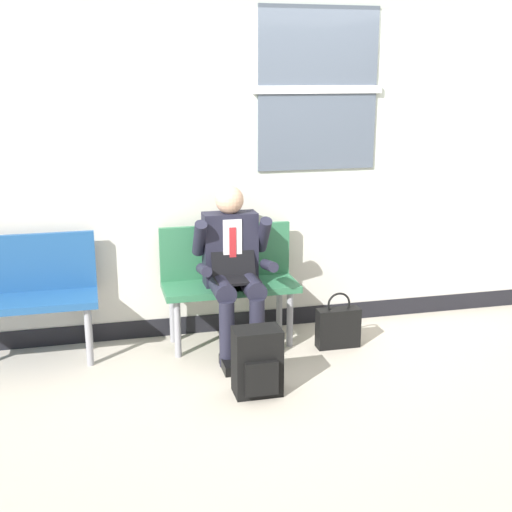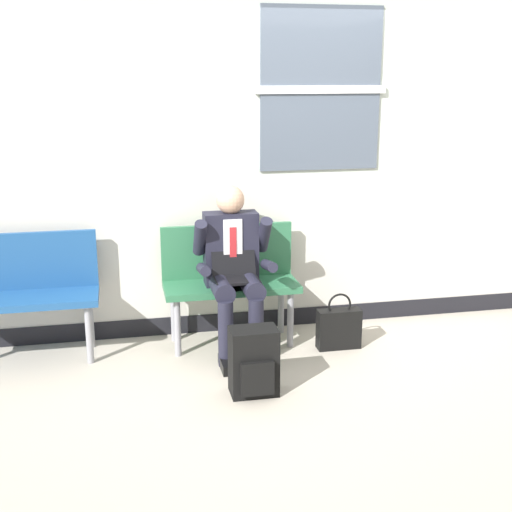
{
  "view_description": "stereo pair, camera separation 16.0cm",
  "coord_description": "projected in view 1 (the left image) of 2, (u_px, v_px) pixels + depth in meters",
  "views": [
    {
      "loc": [
        -1.28,
        -4.46,
        2.04
      ],
      "look_at": [
        -0.15,
        0.14,
        0.75
      ],
      "focal_mm": 47.37,
      "sensor_mm": 36.0,
      "label": 1
    },
    {
      "loc": [
        -1.12,
        -4.5,
        2.04
      ],
      "look_at": [
        -0.15,
        0.14,
        0.75
      ],
      "focal_mm": 47.37,
      "sensor_mm": 36.0,
      "label": 2
    }
  ],
  "objects": [
    {
      "name": "handbag",
      "position": [
        338.0,
        327.0,
        5.15
      ],
      "size": [
        0.33,
        0.12,
        0.44
      ],
      "color": "black",
      "rests_on": "ground"
    },
    {
      "name": "person_seated",
      "position": [
        234.0,
        266.0,
        4.96
      ],
      "size": [
        0.57,
        0.7,
        1.24
      ],
      "color": "#1E1E2D",
      "rests_on": "ground"
    },
    {
      "name": "bench_empty",
      "position": [
        16.0,
        290.0,
        4.83
      ],
      "size": [
        1.13,
        0.42,
        0.92
      ],
      "color": "navy",
      "rests_on": "ground"
    },
    {
      "name": "bench_with_person",
      "position": [
        228.0,
        275.0,
        5.18
      ],
      "size": [
        1.02,
        0.42,
        0.91
      ],
      "color": "#2D6B47",
      "rests_on": "ground"
    },
    {
      "name": "station_wall",
      "position": [
        259.0,
        141.0,
        5.25
      ],
      "size": [
        6.57,
        0.17,
        3.06
      ],
      "color": "beige",
      "rests_on": "ground"
    },
    {
      "name": "backpack",
      "position": [
        257.0,
        362.0,
        4.38
      ],
      "size": [
        0.31,
        0.24,
        0.45
      ],
      "color": "black",
      "rests_on": "ground"
    },
    {
      "name": "ground_plane",
      "position": [
        280.0,
        357.0,
        5.01
      ],
      "size": [
        18.0,
        18.0,
        0.0
      ],
      "primitive_type": "plane",
      "color": "#B2A899"
    }
  ]
}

